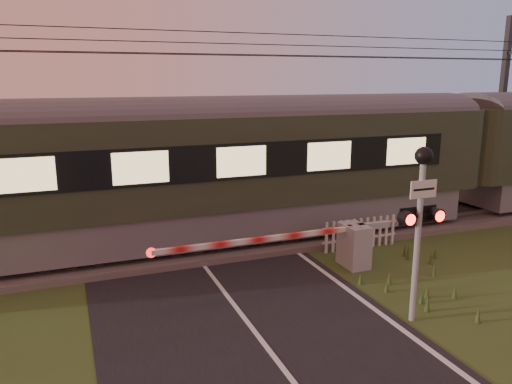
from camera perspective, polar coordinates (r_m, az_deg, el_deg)
name	(u,v)px	position (r m, az deg, el deg)	size (l,w,h in m)	color
ground	(277,362)	(9.27, 2.41, -18.80)	(160.00, 160.00, 0.00)	#36481C
road	(283,368)	(9.09, 3.13, -19.44)	(6.00, 140.00, 0.03)	black
track_bed	(189,245)	(14.88, -7.64, -6.04)	(140.00, 3.40, 0.39)	#47423D
overhead_wires	(183,45)	(14.11, -8.35, 16.26)	(120.00, 0.62, 0.62)	black
train	(455,153)	(18.93, 21.78, 4.21)	(43.42, 2.99, 4.05)	slate
boom_gate	(345,244)	(13.29, 10.17, -5.89)	(6.43, 0.88, 1.17)	gray
crossing_signal	(420,204)	(10.24, 18.28, -1.30)	(0.92, 0.36, 3.60)	gray
picket_fence	(360,233)	(14.84, 11.85, -4.65)	(2.46, 0.08, 0.91)	silver
catenary_mast	(503,104)	(23.46, 26.37, 8.98)	(0.23, 2.46, 7.32)	#2D2D30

